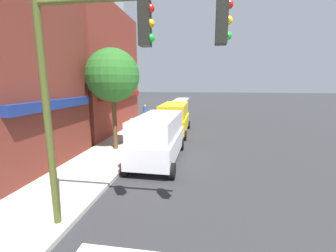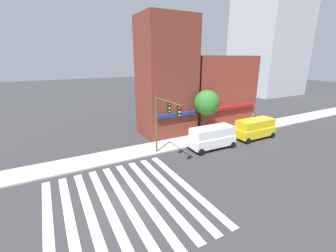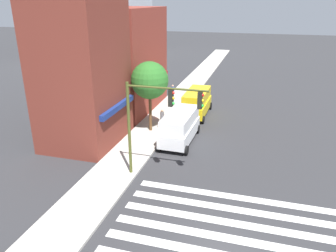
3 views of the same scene
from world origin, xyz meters
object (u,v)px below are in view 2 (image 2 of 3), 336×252
at_px(van_white, 212,137).
at_px(street_tree, 207,103).
at_px(pedestrian_blue_shirt, 252,120).
at_px(van_yellow, 255,128).
at_px(traffic_signal, 165,116).
at_px(pedestrian_grey_coat, 212,131).

relative_size(van_white, street_tree, 0.89).
bearing_deg(pedestrian_blue_shirt, van_yellow, -115.97).
height_order(van_white, pedestrian_blue_shirt, van_white).
bearing_deg(traffic_signal, pedestrian_blue_shirt, 11.91).
distance_m(traffic_signal, pedestrian_blue_shirt, 16.07).
xyz_separation_m(traffic_signal, van_yellow, (12.18, 0.06, -3.00)).
height_order(van_white, van_yellow, same).
bearing_deg(van_yellow, van_white, -179.91).
height_order(van_yellow, pedestrian_grey_coat, van_yellow).
relative_size(van_white, pedestrian_grey_coat, 2.85).
relative_size(traffic_signal, street_tree, 1.04).
bearing_deg(pedestrian_grey_coat, van_white, 157.53).
height_order(traffic_signal, pedestrian_grey_coat, traffic_signal).
bearing_deg(traffic_signal, pedestrian_grey_coat, 14.91).
bearing_deg(street_tree, traffic_signal, -157.87).
distance_m(traffic_signal, pedestrian_grey_coat, 8.25).
xyz_separation_m(van_white, street_tree, (1.31, 2.80, 3.02)).
xyz_separation_m(traffic_signal, van_white, (5.71, 0.06, -3.00)).
bearing_deg(pedestrian_grey_coat, van_yellow, -93.18).
height_order(van_white, street_tree, street_tree).
distance_m(traffic_signal, van_yellow, 12.54).
xyz_separation_m(van_white, pedestrian_grey_coat, (1.64, 1.90, -0.21)).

